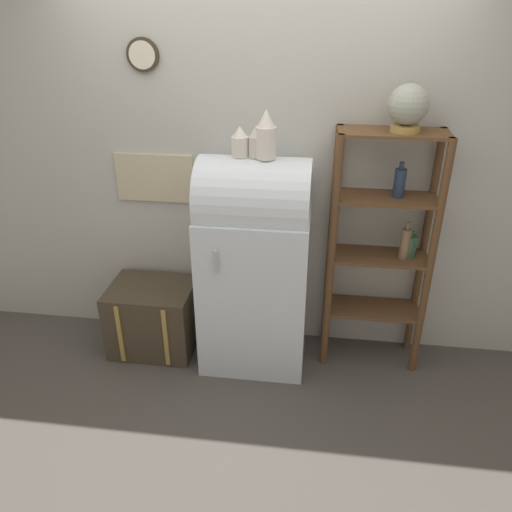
# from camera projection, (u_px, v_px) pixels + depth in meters

# --- Properties ---
(ground_plane) EXTENTS (12.00, 12.00, 0.00)m
(ground_plane) POSITION_uv_depth(u_px,v_px,m) (250.00, 379.00, 3.41)
(ground_plane) COLOR #4C4742
(wall_back) EXTENTS (7.00, 0.09, 2.70)m
(wall_back) POSITION_uv_depth(u_px,v_px,m) (260.00, 162.00, 3.29)
(wall_back) COLOR #B7B7AD
(wall_back) RESTS_ON ground_plane
(refrigerator) EXTENTS (0.70, 0.60, 1.47)m
(refrigerator) POSITION_uv_depth(u_px,v_px,m) (255.00, 263.00, 3.30)
(refrigerator) COLOR silver
(refrigerator) RESTS_ON ground_plane
(suitcase_trunk) EXTENTS (0.59, 0.47, 0.50)m
(suitcase_trunk) POSITION_uv_depth(u_px,v_px,m) (153.00, 317.00, 3.63)
(suitcase_trunk) COLOR #423828
(suitcase_trunk) RESTS_ON ground_plane
(shelf_unit) EXTENTS (0.67, 0.30, 1.63)m
(shelf_unit) POSITION_uv_depth(u_px,v_px,m) (382.00, 241.00, 3.22)
(shelf_unit) COLOR brown
(shelf_unit) RESTS_ON ground_plane
(globe) EXTENTS (0.23, 0.23, 0.27)m
(globe) POSITION_uv_depth(u_px,v_px,m) (408.00, 107.00, 2.81)
(globe) COLOR #AD8942
(globe) RESTS_ON shelf_unit
(vase_left) EXTENTS (0.10, 0.10, 0.18)m
(vase_left) POSITION_uv_depth(u_px,v_px,m) (240.00, 142.00, 2.95)
(vase_left) COLOR silver
(vase_left) RESTS_ON refrigerator
(vase_center) EXTENTS (0.09, 0.09, 0.19)m
(vase_center) POSITION_uv_depth(u_px,v_px,m) (256.00, 142.00, 2.94)
(vase_center) COLOR beige
(vase_center) RESTS_ON refrigerator
(vase_right) EXTENTS (0.12, 0.12, 0.29)m
(vase_right) POSITION_uv_depth(u_px,v_px,m) (266.00, 136.00, 2.89)
(vase_right) COLOR silver
(vase_right) RESTS_ON refrigerator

